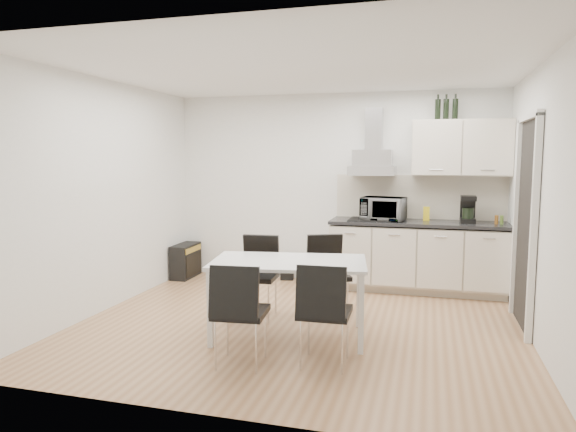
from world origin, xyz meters
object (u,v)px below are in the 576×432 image
at_px(kitchenette, 421,228).
at_px(chair_far_right, 328,277).
at_px(dining_table, 289,268).
at_px(floor_speaker, 287,269).
at_px(chair_near_left, 241,313).
at_px(chair_near_right, 325,313).
at_px(guitar_amp, 186,261).
at_px(chair_far_left, 257,278).

relative_size(kitchenette, chair_far_right, 2.86).
height_order(dining_table, floor_speaker, dining_table).
distance_m(chair_near_left, floor_speaker, 3.08).
bearing_deg(kitchenette, dining_table, -119.47).
bearing_deg(chair_near_left, dining_table, 69.50).
height_order(kitchenette, chair_far_right, kitchenette).
height_order(dining_table, chair_near_right, chair_near_right).
relative_size(chair_near_left, guitar_amp, 1.50).
xyz_separation_m(kitchenette, guitar_amp, (-3.30, -0.08, -0.59)).
distance_m(chair_near_right, floor_speaker, 3.07).
relative_size(dining_table, chair_near_left, 1.79).
bearing_deg(chair_far_left, chair_far_right, -165.05).
relative_size(chair_far_left, guitar_amp, 1.50).
distance_m(guitar_amp, floor_speaker, 1.49).
bearing_deg(chair_far_right, chair_far_left, -6.34).
relative_size(dining_table, floor_speaker, 5.09).
bearing_deg(chair_near_left, floor_speaker, 92.87).
relative_size(chair_far_right, chair_near_left, 1.00).
bearing_deg(chair_near_left, chair_far_right, 67.89).
relative_size(chair_far_left, chair_near_right, 1.00).
bearing_deg(dining_table, chair_near_left, -113.97).
distance_m(chair_far_left, chair_near_left, 1.29).
distance_m(chair_near_left, chair_near_right, 0.70).
bearing_deg(guitar_amp, chair_near_right, -46.85).
relative_size(guitar_amp, floor_speaker, 1.90).
relative_size(chair_far_left, floor_speaker, 2.85).
height_order(chair_far_right, chair_near_left, same).
xyz_separation_m(kitchenette, floor_speaker, (-1.84, 0.17, -0.68)).
distance_m(kitchenette, dining_table, 2.42).
bearing_deg(chair_far_right, dining_table, 46.84).
bearing_deg(chair_near_right, chair_far_right, 97.89).
height_order(kitchenette, chair_near_left, kitchenette).
bearing_deg(chair_near_right, chair_near_left, -166.22).
xyz_separation_m(chair_near_left, floor_speaker, (-0.44, 3.03, -0.29)).
bearing_deg(guitar_amp, chair_far_left, -45.06).
distance_m(chair_far_right, guitar_amp, 2.69).
height_order(dining_table, chair_far_left, chair_far_left).
xyz_separation_m(guitar_amp, floor_speaker, (1.46, 0.25, -0.09)).
distance_m(kitchenette, floor_speaker, 1.96).
height_order(chair_far_left, guitar_amp, chair_far_left).
distance_m(dining_table, chair_near_right, 0.78).
height_order(kitchenette, chair_far_left, kitchenette).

